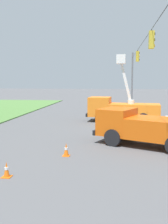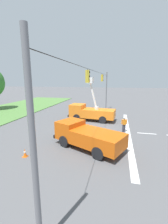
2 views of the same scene
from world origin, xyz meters
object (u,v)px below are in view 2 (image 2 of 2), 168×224
(utility_truck_bucket_lift, at_px, (90,111))
(utility_truck_support_near, at_px, (87,135))
(traffic_cone_mid_right, at_px, (25,153))
(road_worker, at_px, (124,123))

(utility_truck_bucket_lift, bearing_deg, utility_truck_support_near, -171.28)
(utility_truck_bucket_lift, relative_size, traffic_cone_mid_right, 10.02)
(utility_truck_bucket_lift, height_order, road_worker, utility_truck_bucket_lift)
(utility_truck_bucket_lift, xyz_separation_m, traffic_cone_mid_right, (-11.54, 2.89, -0.99))
(utility_truck_bucket_lift, distance_m, traffic_cone_mid_right, 11.93)
(utility_truck_support_near, relative_size, road_worker, 3.74)
(utility_truck_support_near, bearing_deg, utility_truck_bucket_lift, 8.72)
(utility_truck_bucket_lift, distance_m, utility_truck_support_near, 9.02)
(utility_truck_bucket_lift, distance_m, road_worker, 6.13)
(utility_truck_bucket_lift, height_order, traffic_cone_mid_right, utility_truck_bucket_lift)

